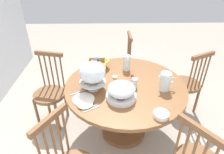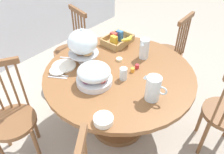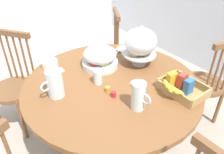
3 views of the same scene
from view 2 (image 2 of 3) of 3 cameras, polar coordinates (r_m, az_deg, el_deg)
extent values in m
plane|color=#A89E8E|center=(2.47, -2.30, -13.26)|extent=(10.00, 10.00, 0.00)
cylinder|color=brown|center=(1.99, 1.84, 0.92)|extent=(1.35, 1.35, 0.04)
cylinder|color=brown|center=(2.21, 1.67, -5.97)|extent=(0.14, 0.14, 0.63)
cylinder|color=brown|center=(2.48, 1.51, -11.85)|extent=(0.56, 0.56, 0.06)
cylinder|color=brown|center=(2.46, 21.94, -9.30)|extent=(0.04, 0.04, 0.45)
cylinder|color=brown|center=(2.27, 22.37, -14.41)|extent=(0.04, 0.04, 0.45)
cylinder|color=brown|center=(1.93, 25.69, -6.35)|extent=(0.02, 0.02, 0.48)
cylinder|color=brown|center=(2.85, 13.67, 5.91)|extent=(0.40, 0.40, 0.04)
cylinder|color=brown|center=(3.13, 11.99, 4.40)|extent=(0.04, 0.04, 0.45)
cylinder|color=brown|center=(2.92, 9.34, 2.04)|extent=(0.04, 0.04, 0.45)
cylinder|color=brown|center=(3.04, 16.57, 2.48)|extent=(0.04, 0.04, 0.45)
cylinder|color=brown|center=(2.83, 14.17, -0.09)|extent=(0.04, 0.04, 0.45)
cylinder|color=brown|center=(2.80, 18.65, 10.03)|extent=(0.02, 0.02, 0.48)
cylinder|color=brown|center=(2.74, 18.07, 9.52)|extent=(0.02, 0.02, 0.48)
cylinder|color=brown|center=(2.68, 17.46, 9.00)|extent=(0.02, 0.02, 0.48)
cylinder|color=brown|center=(2.63, 16.82, 8.45)|extent=(0.02, 0.02, 0.48)
cylinder|color=brown|center=(2.57, 16.16, 7.87)|extent=(0.02, 0.02, 0.48)
cube|color=brown|center=(2.57, 18.57, 14.01)|extent=(0.36, 0.04, 0.05)
cylinder|color=brown|center=(2.83, -10.70, 6.14)|extent=(0.40, 0.40, 0.04)
cylinder|color=brown|center=(3.02, -13.80, 2.73)|extent=(0.04, 0.04, 0.45)
cylinder|color=brown|center=(2.81, -11.30, 0.10)|extent=(0.04, 0.04, 0.45)
cylinder|color=brown|center=(3.11, -9.21, 4.59)|extent=(0.04, 0.04, 0.45)
cylinder|color=brown|center=(2.91, -6.47, 2.17)|extent=(0.04, 0.04, 0.45)
cylinder|color=brown|center=(2.89, -9.79, 12.40)|extent=(0.02, 0.02, 0.48)
cylinder|color=brown|center=(2.83, -9.09, 11.93)|extent=(0.02, 0.02, 0.48)
cylinder|color=brown|center=(2.78, -8.35, 11.44)|extent=(0.02, 0.02, 0.48)
cylinder|color=brown|center=(2.72, -7.60, 10.93)|extent=(0.02, 0.02, 0.48)
cylinder|color=brown|center=(2.67, -6.81, 10.40)|extent=(0.02, 0.02, 0.48)
cube|color=brown|center=(2.67, -8.88, 16.40)|extent=(0.12, 0.36, 0.05)
cylinder|color=brown|center=(2.12, -24.11, -10.47)|extent=(0.40, 0.40, 0.04)
cylinder|color=brown|center=(2.18, -18.78, -16.38)|extent=(0.04, 0.04, 0.45)
cylinder|color=brown|center=(2.40, -26.05, -12.24)|extent=(0.04, 0.04, 0.45)
cylinder|color=brown|center=(2.36, -19.36, -11.00)|extent=(0.04, 0.04, 0.45)
cylinder|color=brown|center=(2.08, -25.83, -2.85)|extent=(0.02, 0.02, 0.48)
cylinder|color=brown|center=(2.07, -23.96, -2.46)|extent=(0.02, 0.02, 0.48)
cylinder|color=brown|center=(2.06, -22.08, -2.06)|extent=(0.02, 0.02, 0.48)
cube|color=brown|center=(1.18, -8.66, -19.04)|extent=(0.31, 0.24, 0.05)
cylinder|color=silver|center=(2.12, -7.12, 4.17)|extent=(0.12, 0.12, 0.02)
cylinder|color=silver|center=(2.10, -7.19, 5.00)|extent=(0.03, 0.03, 0.09)
cylinder|color=silver|center=(2.08, -7.30, 6.17)|extent=(0.28, 0.28, 0.01)
torus|color=#B27033|center=(2.08, -6.81, 7.13)|extent=(0.10, 0.10, 0.03)
torus|color=#D19347|center=(2.09, -8.43, 7.09)|extent=(0.10, 0.10, 0.03)
torus|color=#935628|center=(2.05, -8.03, 6.38)|extent=(0.10, 0.10, 0.03)
torus|color=tan|center=(2.03, -6.37, 6.24)|extent=(0.10, 0.10, 0.03)
ellipsoid|color=silver|center=(2.02, -7.57, 8.96)|extent=(0.27, 0.27, 0.22)
sphere|color=silver|center=(1.96, -7.86, 12.01)|extent=(0.02, 0.02, 0.02)
cylinder|color=silver|center=(1.85, -4.54, -0.85)|extent=(0.30, 0.30, 0.05)
ellipsoid|color=beige|center=(1.86, -2.98, 0.92)|extent=(0.09, 0.09, 0.03)
ellipsoid|color=#8CBF59|center=(1.87, -6.02, 0.92)|extent=(0.09, 0.09, 0.03)
ellipsoid|color=#6B2D4C|center=(1.80, -6.23, -0.90)|extent=(0.09, 0.09, 0.03)
ellipsoid|color=#CC3D33|center=(1.80, -2.87, -0.68)|extent=(0.09, 0.09, 0.03)
ellipsoid|color=silver|center=(1.80, -4.69, 1.37)|extent=(0.28, 0.28, 0.13)
cylinder|color=silver|center=(1.68, 10.48, -2.89)|extent=(0.11, 0.11, 0.20)
cylinder|color=orange|center=(1.70, 10.36, -3.67)|extent=(0.10, 0.10, 0.14)
cone|color=silver|center=(1.64, 8.68, 0.12)|extent=(0.04, 0.04, 0.03)
torus|color=silver|center=(1.66, 12.83, -3.46)|extent=(0.03, 0.08, 0.07)
cylinder|color=silver|center=(2.14, 8.28, 7.18)|extent=(0.09, 0.09, 0.20)
cylinder|color=white|center=(2.15, 8.21, 6.51)|extent=(0.08, 0.08, 0.13)
cone|color=silver|center=(2.05, 7.80, 8.49)|extent=(0.04, 0.04, 0.03)
torus|color=silver|center=(2.18, 9.02, 8.09)|extent=(0.08, 0.02, 0.07)
cube|color=tan|center=(2.41, 1.40, 8.94)|extent=(0.30, 0.22, 0.01)
cube|color=tan|center=(2.34, 3.54, 8.70)|extent=(0.30, 0.02, 0.07)
cube|color=tan|center=(2.46, -0.62, 10.34)|extent=(0.30, 0.02, 0.07)
cube|color=tan|center=(2.30, -0.95, 8.16)|extent=(0.02, 0.22, 0.07)
cube|color=tan|center=(2.50, 3.60, 10.80)|extent=(0.02, 0.22, 0.07)
cube|color=gold|center=(2.31, 0.50, 9.20)|extent=(0.05, 0.07, 0.11)
cube|color=#B23D33|center=(2.37, 0.44, 10.11)|extent=(0.05, 0.07, 0.11)
cube|color=#336BAD|center=(2.41, 1.94, 10.57)|extent=(0.05, 0.07, 0.11)
ellipsoid|color=yellow|center=(2.28, 3.75, 9.48)|extent=(0.14, 0.08, 0.05)
ellipsoid|color=yellow|center=(2.30, 4.21, 9.75)|extent=(0.13, 0.03, 0.05)
ellipsoid|color=yellow|center=(2.32, 4.65, 10.02)|extent=(0.14, 0.08, 0.05)
cylinder|color=white|center=(2.09, -12.25, 2.80)|extent=(0.22, 0.22, 0.01)
cylinder|color=white|center=(2.03, -13.70, 1.69)|extent=(0.15, 0.15, 0.01)
cylinder|color=white|center=(1.55, -2.23, -10.89)|extent=(0.14, 0.14, 0.04)
cylinder|color=silver|center=(1.87, 2.95, 0.85)|extent=(0.06, 0.06, 0.11)
cylinder|color=beige|center=(2.12, 1.89, 4.55)|extent=(0.06, 0.06, 0.02)
cylinder|color=#B7282D|center=(2.02, 6.45, 2.69)|extent=(0.04, 0.04, 0.04)
cylinder|color=orange|center=(1.98, 5.30, 1.79)|extent=(0.04, 0.04, 0.04)
cube|color=silver|center=(1.99, -13.51, 0.40)|extent=(0.10, 0.15, 0.01)
cube|color=silver|center=(1.97, -13.80, -0.13)|extent=(0.10, 0.15, 0.01)
cube|color=silver|center=(2.20, -11.08, 4.85)|extent=(0.10, 0.15, 0.01)
camera|label=1|loc=(1.29, -79.86, 9.52)|focal=31.55mm
camera|label=3|loc=(2.40, 41.62, 25.44)|focal=36.36mm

